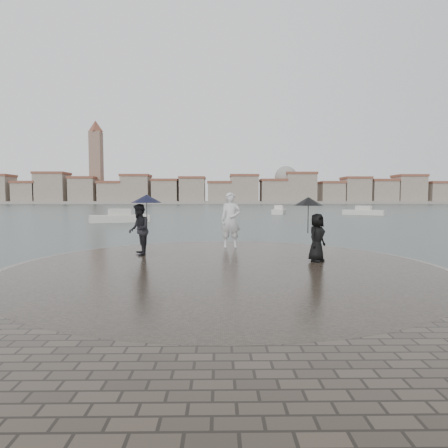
{
  "coord_description": "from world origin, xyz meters",
  "views": [
    {
      "loc": [
        -0.16,
        -7.15,
        2.26
      ],
      "look_at": [
        0.0,
        4.8,
        1.45
      ],
      "focal_mm": 30.0,
      "sensor_mm": 36.0,
      "label": 1
    }
  ],
  "objects": [
    {
      "name": "statue",
      "position": [
        0.3,
        7.41,
        1.43
      ],
      "size": [
        0.79,
        0.53,
        2.15
      ],
      "primitive_type": "imported",
      "rotation": [
        0.0,
        0.0,
        0.02
      ],
      "color": "silver",
      "rests_on": "quay_tip"
    },
    {
      "name": "visitor_left",
      "position": [
        -2.79,
        5.44,
        1.48
      ],
      "size": [
        1.2,
        1.12,
        2.04
      ],
      "color": "black",
      "rests_on": "quay_tip"
    },
    {
      "name": "far_skyline",
      "position": [
        -6.29,
        160.71,
        5.61
      ],
      "size": [
        260.0,
        20.0,
        37.0
      ],
      "color": "gray",
      "rests_on": "ground"
    },
    {
      "name": "kerb_ring",
      "position": [
        0.0,
        3.5,
        0.16
      ],
      "size": [
        12.5,
        12.5,
        0.32
      ],
      "primitive_type": "cylinder",
      "color": "gray",
      "rests_on": "ground"
    },
    {
      "name": "boats",
      "position": [
        6.36,
        40.72,
        0.38
      ],
      "size": [
        35.36,
        24.2,
        1.5
      ],
      "color": "beige",
      "rests_on": "ground"
    },
    {
      "name": "visitor_right",
      "position": [
        2.72,
        4.08,
        1.42
      ],
      "size": [
        1.11,
        0.97,
        1.95
      ],
      "color": "black",
      "rests_on": "quay_tip"
    },
    {
      "name": "ground",
      "position": [
        0.0,
        0.0,
        0.0
      ],
      "size": [
        400.0,
        400.0,
        0.0
      ],
      "primitive_type": "plane",
      "color": "#2B3835",
      "rests_on": "ground"
    },
    {
      "name": "quay_tip",
      "position": [
        0.0,
        3.5,
        0.18
      ],
      "size": [
        11.9,
        11.9,
        0.36
      ],
      "primitive_type": "cylinder",
      "color": "#2D261E",
      "rests_on": "ground"
    }
  ]
}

